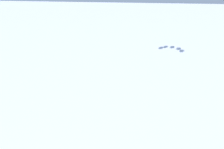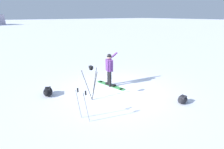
{
  "view_description": "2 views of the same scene",
  "coord_description": "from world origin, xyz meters",
  "views": [
    {
      "loc": [
        0.94,
        3.06,
        7.92
      ],
      "look_at": [
        -5.53,
        1.3,
        4.76
      ],
      "focal_mm": 28.25,
      "sensor_mm": 36.0,
      "label": 1
    },
    {
      "loc": [
        4.49,
        6.23,
        3.4
      ],
      "look_at": [
        0.39,
        0.32,
        0.98
      ],
      "focal_mm": 28.44,
      "sensor_mm": 36.0,
      "label": 2
    }
  ],
  "objects": []
}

